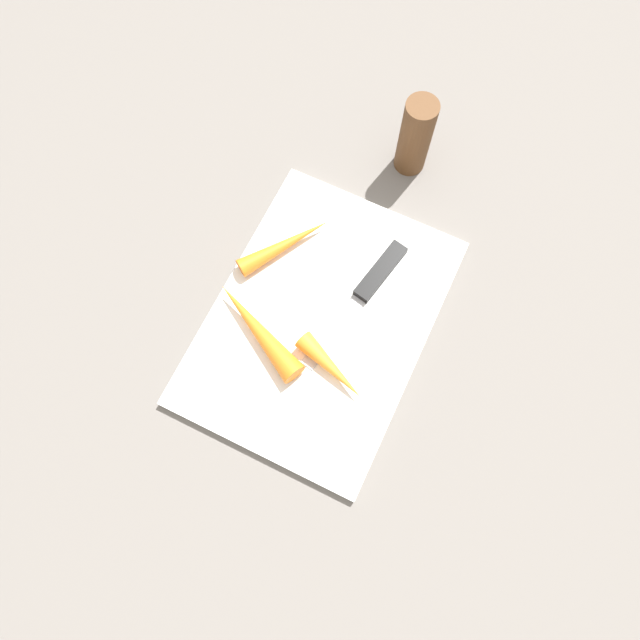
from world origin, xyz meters
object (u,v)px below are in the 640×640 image
(carrot_medium, at_px, (285,245))
(pepper_grinder, at_px, (415,136))
(cutting_board, at_px, (320,322))
(carrot_shortest, at_px, (331,368))
(knife, at_px, (374,279))
(carrot_longest, at_px, (258,329))

(carrot_medium, distance_m, pepper_grinder, 0.22)
(cutting_board, bearing_deg, carrot_shortest, 37.64)
(carrot_shortest, height_order, carrot_medium, carrot_shortest)
(knife, bearing_deg, carrot_medium, -74.45)
(cutting_board, distance_m, carrot_medium, 0.11)
(knife, xyz_separation_m, carrot_medium, (0.01, -0.12, 0.01))
(carrot_shortest, relative_size, pepper_grinder, 0.83)
(carrot_medium, bearing_deg, carrot_shortest, -101.21)
(carrot_longest, xyz_separation_m, carrot_medium, (-0.12, -0.02, -0.00))
(knife, height_order, carrot_medium, carrot_medium)
(cutting_board, relative_size, carrot_shortest, 3.57)
(carrot_shortest, distance_m, carrot_longest, 0.10)
(carrot_medium, height_order, pepper_grinder, pepper_grinder)
(pepper_grinder, bearing_deg, carrot_longest, -12.61)
(carrot_medium, bearing_deg, knife, -52.73)
(cutting_board, relative_size, pepper_grinder, 2.95)
(pepper_grinder, bearing_deg, cutting_board, -2.02)
(cutting_board, distance_m, knife, 0.09)
(pepper_grinder, bearing_deg, carrot_shortest, 5.56)
(carrot_shortest, distance_m, carrot_medium, 0.17)
(carrot_longest, xyz_separation_m, pepper_grinder, (-0.31, 0.07, 0.03))
(carrot_shortest, xyz_separation_m, pepper_grinder, (-0.32, -0.03, 0.04))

